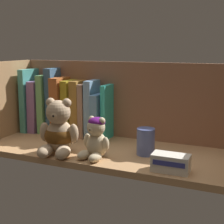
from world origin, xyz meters
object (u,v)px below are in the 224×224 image
Objects in this scene: book_10 at (108,112)px; book_3 at (55,100)px; book_6 at (79,108)px; book_9 at (102,115)px; small_product_box at (171,163)px; book_0 at (33,99)px; book_1 at (40,106)px; pillar_candle at (145,142)px; book_5 at (71,107)px; teddy_bear_smaller at (96,139)px; book_4 at (63,105)px; book_7 at (87,110)px; book_2 at (48,103)px; teddy_bear_larger at (59,132)px; book_8 at (94,109)px.

book_3 is at bearing 180.00° from book_10.
book_6 reaches higher than book_10.
book_9 reaches higher than small_product_box.
book_1 is (3.37, 0.00, -2.22)cm from book_0.
book_9 is 1.97× the size of pillar_candle.
book_5 is (17.56, 0.00, -1.83)cm from book_0.
book_3 is 35.75cm from teddy_bear_smaller.
book_6 reaches higher than book_1.
book_3 is 2.48× the size of small_product_box.
book_6 is 1.64× the size of teddy_bear_smaller.
book_4 is 16.48cm from book_9.
book_7 is (3.15, 0.00, -0.49)cm from book_6.
pillar_candle is (40.95, -12.88, -8.27)cm from book_3.
book_6 is at bearing 0.00° from book_2.
pillar_candle is 0.83× the size of small_product_box.
teddy_bear_larger is at bearing -160.30° from pillar_candle.
book_5 reaches higher than teddy_bear_larger.
book_9 is (9.17, 0.00, -2.11)cm from book_6.
book_3 reaches higher than teddy_bear_larger.
book_9 is 22.46cm from teddy_bear_larger.
book_8 is 42.33cm from small_product_box.
teddy_bear_smaller is at bearing -147.11° from pillar_candle.
book_10 reaches higher than teddy_bear_smaller.
book_5 is 23.70cm from teddy_bear_larger.
book_5 is (14.19, 0.00, 0.39)cm from book_1.
book_10 is at bearing 0.00° from book_1.
book_1 is 7.24cm from book_3.
book_0 is at bearing 180.00° from book_2.
book_6 reaches higher than pillar_candle.
book_3 is 1.18× the size of book_8.
book_8 is at bearing 180.00° from book_10.
book_9 is (16.27, 0.00, -2.60)cm from book_4.
teddy_bear_smaller is (7.99, -21.23, -2.26)cm from book_9.
teddy_bear_larger is (25.74, -21.97, -5.32)cm from book_0.
teddy_bear_larger is at bearing -44.48° from book_1.
book_2 reaches higher than book_10.
small_product_box is at bearing -29.73° from book_6.
book_4 is 39.91cm from pillar_candle.
book_8 is at bearing 0.00° from book_6.
book_1 is 20.82cm from book_7.
book_6 is at bearing 0.00° from book_1.
book_3 reaches higher than teddy_bear_smaller.
book_6 is 1.05× the size of book_7.
small_product_box is (28.62, -23.13, -7.46)cm from book_10.
book_4 reaches higher than book_10.
book_0 is 1.93× the size of teddy_bear_smaller.
book_5 is 6.64cm from book_7.
book_3 is at bearing 180.00° from book_9.
book_0 reaches higher than book_7.
teddy_bear_larger is (-4.47, -21.97, -1.37)cm from book_9.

